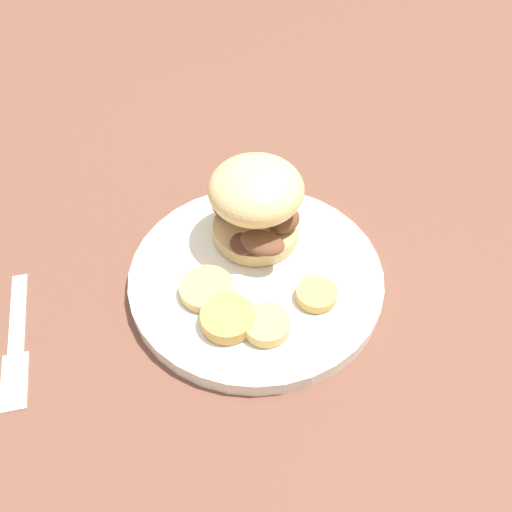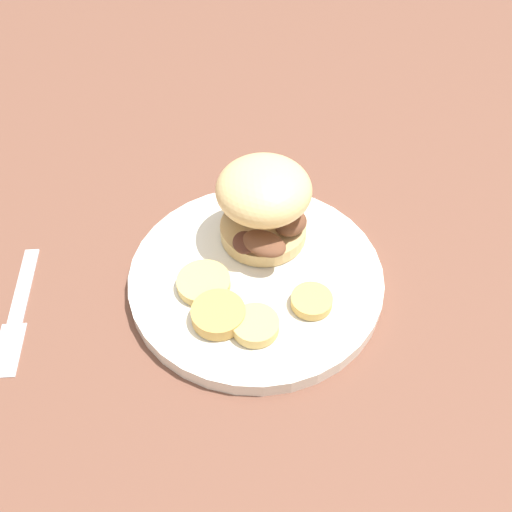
% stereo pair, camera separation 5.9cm
% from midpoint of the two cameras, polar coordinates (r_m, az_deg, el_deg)
% --- Properties ---
extents(ground_plane, '(4.00, 4.00, 0.00)m').
position_cam_midpoint_polar(ground_plane, '(0.62, -2.71, -2.80)').
color(ground_plane, brown).
extents(dinner_plate, '(0.26, 0.26, 0.02)m').
position_cam_midpoint_polar(dinner_plate, '(0.61, -2.74, -2.20)').
color(dinner_plate, white).
rests_on(dinner_plate, ground_plane).
extents(sandwich, '(0.11, 0.11, 0.09)m').
position_cam_midpoint_polar(sandwich, '(0.61, -2.92, 5.08)').
color(sandwich, tan).
rests_on(sandwich, dinner_plate).
extents(potato_round_0, '(0.04, 0.04, 0.01)m').
position_cam_midpoint_polar(potato_round_0, '(0.58, 2.94, -3.80)').
color(potato_round_0, tan).
rests_on(potato_round_0, dinner_plate).
extents(potato_round_1, '(0.04, 0.04, 0.01)m').
position_cam_midpoint_polar(potato_round_1, '(0.56, -1.99, -6.74)').
color(potato_round_1, '#DBB766').
rests_on(potato_round_1, dinner_plate).
extents(potato_round_2, '(0.05, 0.05, 0.01)m').
position_cam_midpoint_polar(potato_round_2, '(0.57, -5.69, -6.13)').
color(potato_round_2, tan).
rests_on(potato_round_2, dinner_plate).
extents(potato_round_3, '(0.05, 0.05, 0.01)m').
position_cam_midpoint_polar(potato_round_3, '(0.59, -7.58, -3.30)').
color(potato_round_3, '#DBB766').
rests_on(potato_round_3, dinner_plate).
extents(fork, '(0.05, 0.16, 0.00)m').
position_cam_midpoint_polar(fork, '(0.63, -24.40, -7.52)').
color(fork, silver).
rests_on(fork, ground_plane).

